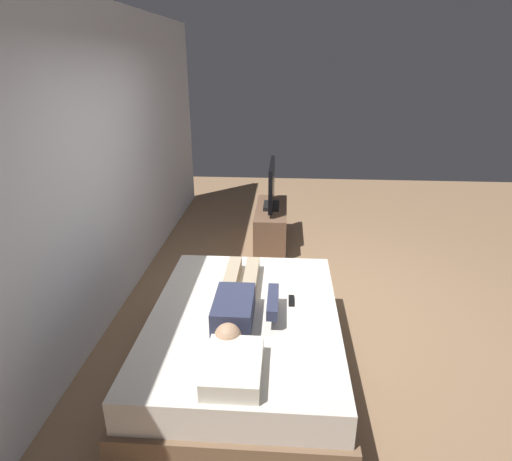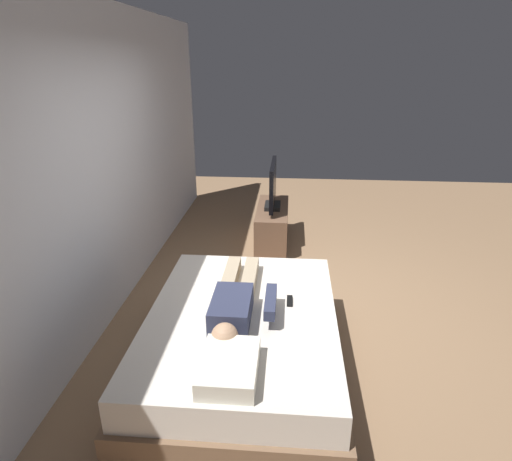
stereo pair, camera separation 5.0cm
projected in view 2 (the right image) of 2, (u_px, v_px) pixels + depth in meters
name	position (u px, v px, depth m)	size (l,w,h in m)	color
ground_plane	(308.00, 312.00, 4.22)	(10.00, 10.00, 0.00)	#8C6B4C
back_wall	(116.00, 159.00, 4.21)	(6.40, 0.10, 2.80)	silver
bed	(243.00, 343.00, 3.34)	(2.02, 1.48, 0.54)	brown
pillow	(229.00, 367.00, 2.58)	(0.48, 0.34, 0.12)	silver
person	(236.00, 301.00, 3.24)	(1.26, 0.46, 0.18)	#2D334C
remote	(290.00, 301.00, 3.38)	(0.15, 0.04, 0.02)	black
tv_stand	(272.00, 226.00, 5.70)	(1.10, 0.40, 0.50)	brown
tv	(273.00, 187.00, 5.50)	(0.88, 0.20, 0.59)	black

